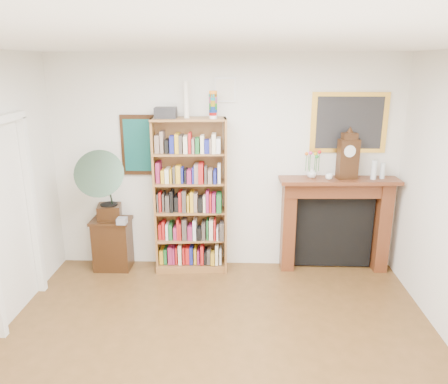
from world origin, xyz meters
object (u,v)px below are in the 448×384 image
(bookshelf, at_px, (190,188))
(bottle_right, at_px, (383,171))
(cd_stack, at_px, (122,221))
(mantel_clock, at_px, (348,157))
(gramophone, at_px, (103,181))
(fireplace, at_px, (335,215))
(side_cabinet, at_px, (113,244))
(teacup, at_px, (329,177))
(flower_vase, at_px, (312,173))
(bottle_left, at_px, (374,170))

(bookshelf, distance_m, bottle_right, 2.44)
(bottle_right, bearing_deg, bookshelf, -179.10)
(cd_stack, relative_size, mantel_clock, 0.21)
(mantel_clock, bearing_deg, bookshelf, 170.14)
(bookshelf, height_order, gramophone, bookshelf)
(bottle_right, bearing_deg, gramophone, -177.40)
(fireplace, distance_m, cd_stack, 2.76)
(gramophone, bearing_deg, bottle_right, -6.81)
(side_cabinet, height_order, teacup, teacup)
(cd_stack, distance_m, teacup, 2.67)
(gramophone, relative_size, flower_vase, 7.29)
(side_cabinet, distance_m, mantel_clock, 3.26)
(side_cabinet, distance_m, gramophone, 0.90)
(mantel_clock, relative_size, teacup, 6.33)
(side_cabinet, xyz_separation_m, flower_vase, (2.60, 0.07, 0.99))
(gramophone, xyz_separation_m, flower_vase, (2.63, 0.17, 0.09))
(flower_vase, bearing_deg, mantel_clock, -3.29)
(side_cabinet, bearing_deg, bottle_right, 1.05)
(cd_stack, bearing_deg, bottle_right, 3.67)
(side_cabinet, height_order, flower_vase, flower_vase)
(side_cabinet, xyz_separation_m, bottle_right, (3.48, 0.06, 1.02))
(bottle_left, bearing_deg, mantel_clock, 176.88)
(bookshelf, relative_size, mantel_clock, 4.03)
(gramophone, relative_size, bottle_left, 4.04)
(bookshelf, relative_size, teacup, 25.53)
(side_cabinet, relative_size, cd_stack, 5.79)
(side_cabinet, distance_m, bottle_left, 3.52)
(mantel_clock, bearing_deg, bottle_left, -13.69)
(gramophone, bearing_deg, flower_vase, -5.70)
(bookshelf, distance_m, mantel_clock, 2.02)
(side_cabinet, xyz_separation_m, mantel_clock, (3.03, 0.04, 1.20))
(cd_stack, distance_m, bottle_right, 3.35)
(side_cabinet, relative_size, fireplace, 0.46)
(side_cabinet, relative_size, flower_vase, 5.23)
(bottle_right, bearing_deg, bottle_left, -164.78)
(bottle_right, bearing_deg, flower_vase, 179.29)
(side_cabinet, relative_size, bottle_right, 3.48)
(fireplace, bearing_deg, teacup, -144.94)
(mantel_clock, distance_m, flower_vase, 0.48)
(bookshelf, height_order, bottle_left, bookshelf)
(teacup, bearing_deg, mantel_clock, 13.63)
(fireplace, height_order, mantel_clock, mantel_clock)
(cd_stack, distance_m, mantel_clock, 2.96)
(bookshelf, relative_size, flower_vase, 17.49)
(fireplace, height_order, flower_vase, flower_vase)
(gramophone, distance_m, bottle_right, 3.51)
(flower_vase, bearing_deg, gramophone, -176.29)
(fireplace, bearing_deg, flower_vase, -177.36)
(bookshelf, relative_size, fireplace, 1.54)
(cd_stack, bearing_deg, bottle_left, 3.23)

